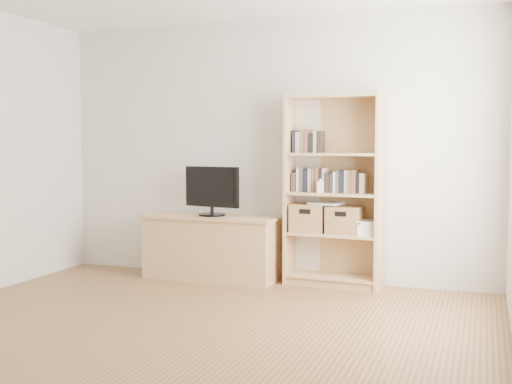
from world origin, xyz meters
The scene contains 12 objects.
floor centered at (0.00, 0.00, 0.00)m, with size 4.50×5.00×0.01m, color brown.
back_wall centered at (0.00, 2.50, 1.30)m, with size 4.50×0.02×2.60m, color silver.
tv_stand centered at (-0.54, 2.25, 0.31)m, with size 1.34×0.50×0.62m, color tan.
bookshelf centered at (0.69, 2.34, 0.92)m, with size 0.92×0.33×1.84m, color tan.
television centered at (-0.54, 2.25, 0.89)m, with size 0.63×0.05×0.49m, color black.
books_row_mid centered at (0.69, 2.36, 1.01)m, with size 0.85×0.17×0.23m, color #3B3630.
books_row_upper centered at (0.49, 2.37, 1.37)m, with size 0.34×0.13×0.18m, color #3B3630.
baby_monitor centered at (0.58, 2.24, 0.95)m, with size 0.06×0.04×0.11m, color white.
basket_left centered at (0.44, 2.35, 0.65)m, with size 0.33×0.27×0.27m, color #AB884D.
basket_right centered at (0.80, 2.32, 0.64)m, with size 0.32×0.26×0.26m, color #AB884D.
laptop centered at (0.61, 2.33, 0.79)m, with size 0.30×0.21×0.02m, color silver.
magazine_stack centered at (1.00, 2.31, 0.57)m, with size 0.17×0.24×0.11m, color beige.
Camera 1 is at (2.04, -3.65, 1.35)m, focal length 45.00 mm.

